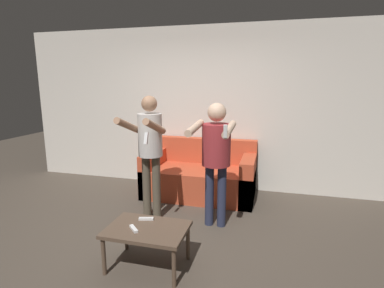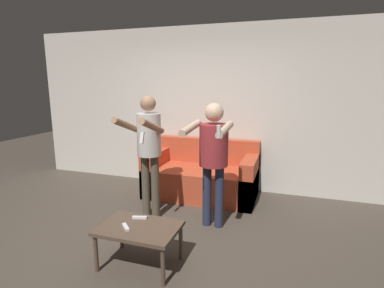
% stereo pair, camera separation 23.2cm
% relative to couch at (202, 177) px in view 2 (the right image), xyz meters
% --- Properties ---
extents(ground_plane, '(14.00, 14.00, 0.00)m').
position_rel_couch_xyz_m(ground_plane, '(-0.12, -1.52, -0.30)').
color(ground_plane, '#4C4238').
extents(wall_back, '(6.40, 0.06, 2.70)m').
position_rel_couch_xyz_m(wall_back, '(-0.12, 0.48, 1.05)').
color(wall_back, silver).
rests_on(wall_back, ground_plane).
extents(couch, '(1.73, 0.90, 0.87)m').
position_rel_couch_xyz_m(couch, '(0.00, 0.00, 0.00)').
color(couch, '#C64C2D').
rests_on(couch, ground_plane).
extents(person_standing_left, '(0.43, 0.71, 1.63)m').
position_rel_couch_xyz_m(person_standing_left, '(-0.43, -1.00, 0.71)').
color(person_standing_left, brown).
rests_on(person_standing_left, ground_plane).
extents(person_standing_right, '(0.47, 0.78, 1.55)m').
position_rel_couch_xyz_m(person_standing_right, '(0.43, -1.00, 0.68)').
color(person_standing_right, '#282D47').
rests_on(person_standing_right, ground_plane).
extents(coffee_table, '(0.77, 0.53, 0.41)m').
position_rel_couch_xyz_m(coffee_table, '(-0.05, -2.02, 0.06)').
color(coffee_table, brown).
rests_on(coffee_table, ground_plane).
extents(remote_near, '(0.13, 0.13, 0.02)m').
position_rel_couch_xyz_m(remote_near, '(-0.15, -2.09, 0.12)').
color(remote_near, white).
rests_on(remote_near, coffee_table).
extents(remote_far, '(0.15, 0.07, 0.02)m').
position_rel_couch_xyz_m(remote_far, '(-0.12, -1.86, 0.12)').
color(remote_far, white).
rests_on(remote_far, coffee_table).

